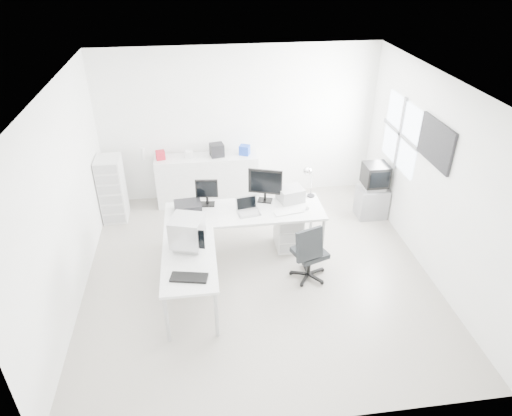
{
  "coord_description": "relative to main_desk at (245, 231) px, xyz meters",
  "views": [
    {
      "loc": [
        -0.75,
        -5.32,
        4.32
      ],
      "look_at": [
        0.0,
        0.2,
        1.0
      ],
      "focal_mm": 32.0,
      "sensor_mm": 36.0,
      "label": 1
    }
  ],
  "objects": [
    {
      "name": "window",
      "position": [
        2.6,
        0.64,
        1.23
      ],
      "size": [
        0.02,
        1.2,
        1.1
      ],
      "primitive_type": null,
      "color": "white",
      "rests_on": "right_wall"
    },
    {
      "name": "back_wall",
      "position": [
        0.12,
        1.94,
        1.02
      ],
      "size": [
        5.0,
        0.02,
        2.8
      ],
      "primitive_type": "cube",
      "color": "white",
      "rests_on": "floor"
    },
    {
      "name": "floor",
      "position": [
        0.12,
        -0.56,
        -0.38
      ],
      "size": [
        5.0,
        5.0,
        0.01
      ],
      "primitive_type": "cube",
      "color": "silver",
      "rests_on": "ground"
    },
    {
      "name": "lcd_monitor_large",
      "position": [
        0.35,
        0.25,
        0.65
      ],
      "size": [
        0.57,
        0.37,
        0.55
      ],
      "primitive_type": null,
      "rotation": [
        0.0,
        0.0,
        -0.33
      ],
      "color": "black",
      "rests_on": "main_desk"
    },
    {
      "name": "left_wall",
      "position": [
        -2.38,
        -0.56,
        1.02
      ],
      "size": [
        0.02,
        5.0,
        2.8
      ],
      "primitive_type": "cube",
      "color": "white",
      "rests_on": "floor"
    },
    {
      "name": "laptop",
      "position": [
        0.05,
        -0.1,
        0.5
      ],
      "size": [
        0.43,
        0.44,
        0.24
      ],
      "primitive_type": null,
      "rotation": [
        0.0,
        0.0,
        0.18
      ],
      "color": "#B7B7BA",
      "rests_on": "main_desk"
    },
    {
      "name": "desk_lamp",
      "position": [
        1.1,
        0.3,
        0.61
      ],
      "size": [
        0.18,
        0.18,
        0.47
      ],
      "primitive_type": null,
      "rotation": [
        0.0,
        0.0,
        -0.15
      ],
      "color": "silver",
      "rests_on": "main_desk"
    },
    {
      "name": "white_mouse",
      "position": [
        0.95,
        -0.1,
        0.41
      ],
      "size": [
        0.06,
        0.06,
        0.06
      ],
      "primitive_type": "sphere",
      "color": "silver",
      "rests_on": "main_desk"
    },
    {
      "name": "ceiling",
      "position": [
        0.12,
        -0.56,
        2.42
      ],
      "size": [
        5.0,
        5.0,
        0.01
      ],
      "primitive_type": "cube",
      "color": "white",
      "rests_on": "back_wall"
    },
    {
      "name": "tv_cabinet",
      "position": [
        2.34,
        0.77,
        -0.1
      ],
      "size": [
        0.5,
        0.41,
        0.55
      ],
      "primitive_type": "cube",
      "color": "gray",
      "rests_on": "floor"
    },
    {
      "name": "clutter_box_d",
      "position": [
        0.19,
        1.68,
        0.64
      ],
      "size": [
        0.22,
        0.21,
        0.17
      ],
      "primitive_type": "cube",
      "rotation": [
        0.0,
        0.0,
        -0.41
      ],
      "color": "#193EB5",
      "rests_on": "sideboard"
    },
    {
      "name": "office_chair",
      "position": [
        0.85,
        -0.76,
        0.1
      ],
      "size": [
        0.7,
        0.7,
        0.95
      ],
      "primitive_type": null,
      "rotation": [
        0.0,
        0.0,
        0.34
      ],
      "color": "#26292B",
      "rests_on": "floor"
    },
    {
      "name": "lcd_monitor_small",
      "position": [
        -0.55,
        0.25,
        0.59
      ],
      "size": [
        0.36,
        0.23,
        0.43
      ],
      "primitive_type": null,
      "rotation": [
        0.0,
        0.0,
        -0.1
      ],
      "color": "black",
      "rests_on": "main_desk"
    },
    {
      "name": "laser_printer",
      "position": [
        0.75,
        0.22,
        0.48
      ],
      "size": [
        0.44,
        0.4,
        0.21
      ],
      "primitive_type": "cube",
      "rotation": [
        0.0,
        0.0,
        0.25
      ],
      "color": "#9D9D9D",
      "rests_on": "main_desk"
    },
    {
      "name": "crt_tv",
      "position": [
        2.34,
        0.77,
        0.4
      ],
      "size": [
        0.5,
        0.48,
        0.45
      ],
      "primitive_type": null,
      "color": "black",
      "rests_on": "tv_cabinet"
    },
    {
      "name": "right_wall",
      "position": [
        2.62,
        -0.56,
        1.02
      ],
      "size": [
        0.02,
        5.0,
        2.8
      ],
      "primitive_type": "cube",
      "color": "white",
      "rests_on": "floor"
    },
    {
      "name": "wall_picture",
      "position": [
        2.59,
        -0.46,
        1.52
      ],
      "size": [
        0.04,
        0.9,
        0.6
      ],
      "primitive_type": null,
      "color": "black",
      "rests_on": "right_wall"
    },
    {
      "name": "crt_monitor",
      "position": [
        -0.85,
        -0.85,
        0.59
      ],
      "size": [
        0.47,
        0.47,
        0.44
      ],
      "primitive_type": null,
      "rotation": [
        0.0,
        0.0,
        -0.29
      ],
      "color": "#B7B7BA",
      "rests_on": "side_desk"
    },
    {
      "name": "drawer_pedestal",
      "position": [
        0.7,
        0.05,
        -0.08
      ],
      "size": [
        0.4,
        0.5,
        0.6
      ],
      "primitive_type": "cube",
      "color": "silver",
      "rests_on": "floor"
    },
    {
      "name": "white_keyboard",
      "position": [
        0.65,
        -0.15,
        0.38
      ],
      "size": [
        0.46,
        0.21,
        0.02
      ],
      "primitive_type": "cube",
      "rotation": [
        0.0,
        0.0,
        0.19
      ],
      "color": "silver",
      "rests_on": "main_desk"
    },
    {
      "name": "inkjet_printer",
      "position": [
        -0.85,
        0.1,
        0.45
      ],
      "size": [
        0.42,
        0.34,
        0.14
      ],
      "primitive_type": "cube",
      "rotation": [
        0.0,
        0.0,
        0.08
      ],
      "color": "black",
      "rests_on": "main_desk"
    },
    {
      "name": "black_keyboard",
      "position": [
        -0.85,
        -1.5,
        0.39
      ],
      "size": [
        0.48,
        0.27,
        0.03
      ],
      "primitive_type": "cube",
      "rotation": [
        0.0,
        0.0,
        -0.21
      ],
      "color": "black",
      "rests_on": "side_desk"
    },
    {
      "name": "sideboard",
      "position": [
        -0.51,
        1.68,
        0.09
      ],
      "size": [
        1.85,
        0.46,
        0.92
      ],
      "primitive_type": "cube",
      "color": "silver",
      "rests_on": "floor"
    },
    {
      "name": "main_desk",
      "position": [
        0.0,
        0.0,
        0.0
      ],
      "size": [
        2.4,
        0.8,
        0.75
      ],
      "primitive_type": null,
      "color": "silver",
      "rests_on": "floor"
    },
    {
      "name": "clutter_box_b",
      "position": [
        -0.81,
        1.68,
        0.61
      ],
      "size": [
        0.15,
        0.13,
        0.13
      ],
      "primitive_type": "cube",
      "rotation": [
        0.0,
        0.0,
        -0.19
      ],
      "color": "silver",
      "rests_on": "sideboard"
    },
    {
      "name": "clutter_box_c",
      "position": [
        -0.31,
        1.68,
        0.66
      ],
      "size": [
        0.27,
        0.25,
        0.23
      ],
      "primitive_type": "cube",
      "rotation": [
        0.0,
        0.0,
        0.19
      ],
      "color": "black",
      "rests_on": "sideboard"
    },
    {
      "name": "side_desk",
      "position": [
        -0.85,
        -1.1,
        0.0
      ],
      "size": [
        0.7,
        1.4,
        0.75
      ],
      "primitive_type": null,
      "color": "silver",
      "rests_on": "floor"
    },
    {
      "name": "filing_cabinet",
      "position": [
        -2.16,
        1.3,
        0.2
      ],
      "size": [
        0.41,
        0.48,
        1.16
      ],
      "primitive_type": "cube",
      "color": "silver",
      "rests_on": "floor"
    },
    {
      "name": "clutter_bottle",
      "position": [
        -1.61,
        1.72,
        0.66
      ],
      "size": [
        0.07,
        0.07,
        0.22
      ],
      "primitive_type": "cylinder",
      "color": "silver",
      "rests_on": "sideboard"
    },
    {
      "name": "clutter_box_a",
      "position": [
        -1.31,
        1.68,
        0.63
      ],
      "size": [
        0.18,
        0.17,
        0.16
      ],
      "primitive_type": "cube",
      "rotation": [
        0.0,
        0.0,
        0.2
      ],
      "color": "#AB1828",
      "rests_on": "sideboard"
    }
  ]
}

